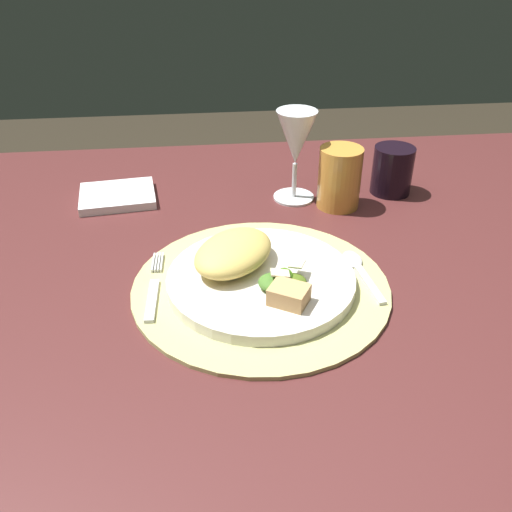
% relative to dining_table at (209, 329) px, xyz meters
% --- Properties ---
extents(dining_table, '(1.43, 0.90, 0.75)m').
position_rel_dining_table_xyz_m(dining_table, '(0.00, 0.00, 0.00)').
color(dining_table, '#4D2222').
rests_on(dining_table, ground).
extents(placemat, '(0.34, 0.34, 0.01)m').
position_rel_dining_table_xyz_m(placemat, '(0.07, -0.09, 0.14)').
color(placemat, tan).
rests_on(placemat, dining_table).
extents(dinner_plate, '(0.25, 0.25, 0.02)m').
position_rel_dining_table_xyz_m(dinner_plate, '(0.07, -0.09, 0.15)').
color(dinner_plate, white).
rests_on(dinner_plate, placemat).
extents(pasta_serving, '(0.15, 0.16, 0.04)m').
position_rel_dining_table_xyz_m(pasta_serving, '(0.04, -0.06, 0.18)').
color(pasta_serving, '#DDBC5C').
rests_on(pasta_serving, dinner_plate).
extents(salad_greens, '(0.08, 0.07, 0.03)m').
position_rel_dining_table_xyz_m(salad_greens, '(0.10, -0.12, 0.17)').
color(salad_greens, '#4A631A').
rests_on(salad_greens, dinner_plate).
extents(bread_piece, '(0.06, 0.05, 0.02)m').
position_rel_dining_table_xyz_m(bread_piece, '(0.10, -0.15, 0.17)').
color(bread_piece, tan).
rests_on(bread_piece, dinner_plate).
extents(fork, '(0.02, 0.15, 0.00)m').
position_rel_dining_table_xyz_m(fork, '(-0.07, -0.08, 0.15)').
color(fork, silver).
rests_on(fork, placemat).
extents(spoon, '(0.03, 0.13, 0.01)m').
position_rel_dining_table_xyz_m(spoon, '(0.21, -0.06, 0.15)').
color(spoon, silver).
rests_on(spoon, placemat).
extents(napkin, '(0.14, 0.12, 0.01)m').
position_rel_dining_table_xyz_m(napkin, '(-0.15, 0.20, 0.14)').
color(napkin, white).
rests_on(napkin, dining_table).
extents(wine_glass, '(0.07, 0.07, 0.16)m').
position_rel_dining_table_xyz_m(wine_glass, '(0.16, 0.18, 0.24)').
color(wine_glass, silver).
rests_on(wine_glass, dining_table).
extents(amber_tumbler, '(0.07, 0.07, 0.10)m').
position_rel_dining_table_xyz_m(amber_tumbler, '(0.23, 0.14, 0.19)').
color(amber_tumbler, gold).
rests_on(amber_tumbler, dining_table).
extents(dark_tumbler, '(0.07, 0.07, 0.08)m').
position_rel_dining_table_xyz_m(dark_tumbler, '(0.34, 0.18, 0.18)').
color(dark_tumbler, black).
rests_on(dark_tumbler, dining_table).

